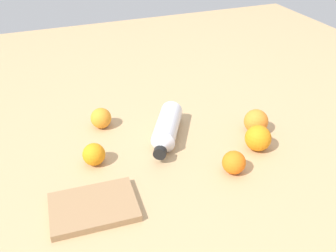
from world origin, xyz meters
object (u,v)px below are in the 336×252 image
object	(u,v)px
orange_0	(94,154)
orange_4	(101,118)
water_bottle	(167,130)
cutting_board	(94,207)
orange_3	(234,162)
orange_1	(256,121)
orange_2	(258,138)

from	to	relation	value
orange_0	orange_4	size ratio (longest dim) A/B	0.96
water_bottle	cutting_board	xyz separation A→B (m)	(0.27, 0.21, -0.03)
orange_3	orange_4	distance (m)	0.45
orange_1	cutting_board	xyz separation A→B (m)	(0.54, 0.16, -0.03)
orange_0	cutting_board	xyz separation A→B (m)	(0.04, 0.18, -0.02)
orange_3	cutting_board	distance (m)	0.38
cutting_board	orange_3	bearing A→B (deg)	-175.90
water_bottle	orange_2	world-z (taller)	orange_2
orange_0	orange_2	distance (m)	0.47
orange_1	orange_0	bearing A→B (deg)	-2.18
orange_2	orange_3	world-z (taller)	orange_2
orange_1	orange_2	bearing A→B (deg)	61.22
orange_1	orange_4	bearing A→B (deg)	-24.07
orange_0	cutting_board	distance (m)	0.18
orange_0	cutting_board	bearing A→B (deg)	77.44
orange_3	orange_0	bearing A→B (deg)	-26.49
orange_2	orange_3	xyz separation A→B (m)	(0.12, 0.07, -0.01)
water_bottle	orange_3	world-z (taller)	water_bottle
water_bottle	orange_2	xyz separation A→B (m)	(-0.23, 0.14, 0.00)
orange_0	orange_2	bearing A→B (deg)	167.41
orange_1	orange_4	world-z (taller)	orange_1
cutting_board	orange_1	bearing A→B (deg)	-160.67
orange_0	orange_1	xyz separation A→B (m)	(-0.50, 0.02, 0.01)
orange_3	orange_1	bearing A→B (deg)	-137.17
orange_1	orange_2	xyz separation A→B (m)	(0.05, 0.08, 0.00)
orange_0	orange_3	size ratio (longest dim) A/B	0.98
water_bottle	orange_2	distance (m)	0.27
orange_0	orange_1	bearing A→B (deg)	177.82
orange_1	orange_4	size ratio (longest dim) A/B	1.14
water_bottle	orange_1	size ratio (longest dim) A/B	3.10
orange_1	orange_3	size ratio (longest dim) A/B	1.18
orange_3	orange_4	world-z (taller)	orange_4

